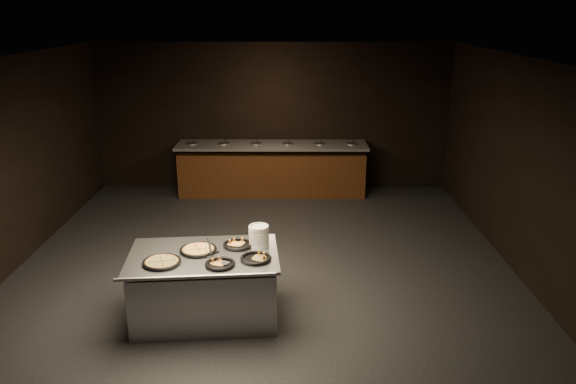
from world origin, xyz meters
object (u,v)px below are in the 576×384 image
at_px(serving_counter, 205,287).
at_px(plate_stack, 259,236).
at_px(pan_cheese_whole, 198,250).
at_px(pan_veggie_whole, 162,262).

height_order(serving_counter, plate_stack, plate_stack).
bearing_deg(pan_cheese_whole, pan_veggie_whole, -136.25).
height_order(pan_veggie_whole, pan_cheese_whole, same).
bearing_deg(pan_cheese_whole, plate_stack, 13.18).
distance_m(plate_stack, pan_veggie_whole, 1.17).
bearing_deg(serving_counter, plate_stack, 16.39).
relative_size(plate_stack, pan_veggie_whole, 0.58).
height_order(serving_counter, pan_veggie_whole, pan_veggie_whole).
relative_size(plate_stack, pan_cheese_whole, 0.58).
bearing_deg(serving_counter, pan_cheese_whole, 124.44).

